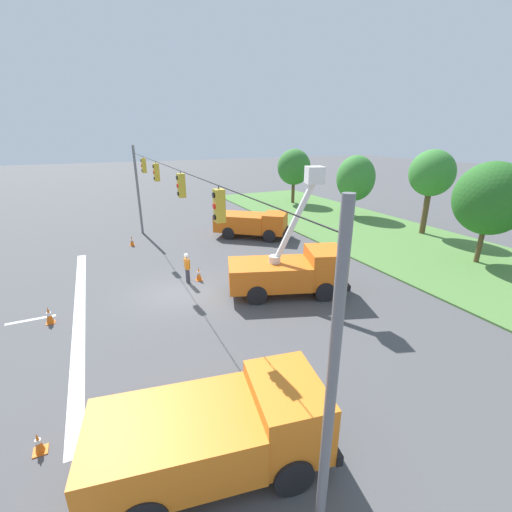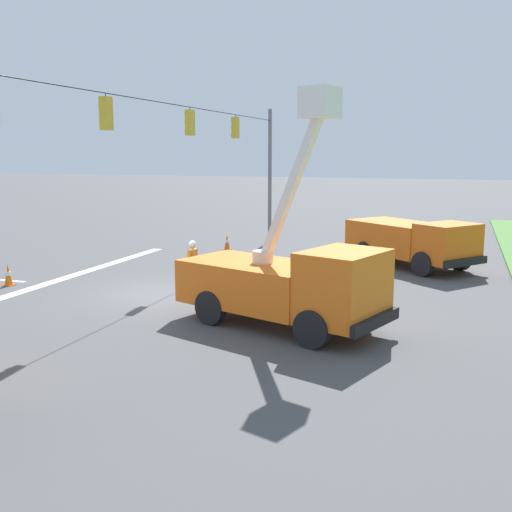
# 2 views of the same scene
# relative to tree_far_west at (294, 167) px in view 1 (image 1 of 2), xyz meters

# --- Properties ---
(ground_plane) EXTENTS (200.00, 200.00, 0.00)m
(ground_plane) POSITION_rel_tree_far_west_xyz_m (19.17, -18.62, -4.33)
(ground_plane) COLOR #4C4C4F
(grass_verge) EXTENTS (56.00, 12.00, 0.10)m
(grass_verge) POSITION_rel_tree_far_west_xyz_m (19.17, -0.62, -4.28)
(grass_verge) COLOR #517F3D
(grass_verge) RESTS_ON ground
(lane_markings) EXTENTS (17.60, 15.25, 0.01)m
(lane_markings) POSITION_rel_tree_far_west_xyz_m (19.17, -24.79, -4.32)
(lane_markings) COLOR silver
(lane_markings) RESTS_ON ground
(signal_gantry) EXTENTS (26.20, 0.33, 7.20)m
(signal_gantry) POSITION_rel_tree_far_west_xyz_m (19.13, -18.62, 0.25)
(signal_gantry) COLOR slate
(signal_gantry) RESTS_ON ground
(tree_far_west) EXTENTS (3.98, 3.88, 6.43)m
(tree_far_west) POSITION_rel_tree_far_west_xyz_m (0.00, 0.00, 0.00)
(tree_far_west) COLOR brown
(tree_far_west) RESTS_ON ground
(tree_west) EXTENTS (3.82, 3.77, 6.09)m
(tree_west) POSITION_rel_tree_far_west_xyz_m (8.65, 2.00, -0.48)
(tree_west) COLOR brown
(tree_west) RESTS_ON ground
(tree_centre) EXTENTS (3.67, 3.18, 6.91)m
(tree_centre) POSITION_rel_tree_far_west_xyz_m (16.58, 2.80, 0.70)
(tree_centre) COLOR brown
(tree_centre) RESTS_ON ground
(tree_east) EXTENTS (4.40, 3.89, 6.50)m
(tree_east) POSITION_rel_tree_far_west_xyz_m (23.03, 0.21, -0.09)
(tree_east) COLOR brown
(tree_east) RESTS_ON ground
(utility_truck_bucket_lift) EXTENTS (4.27, 6.53, 6.55)m
(utility_truck_bucket_lift) POSITION_rel_tree_far_west_xyz_m (21.73, -13.13, -2.96)
(utility_truck_bucket_lift) COLOR orange
(utility_truck_bucket_lift) RESTS_ON ground
(utility_truck_support_near) EXTENTS (5.58, 6.12, 2.08)m
(utility_truck_support_near) POSITION_rel_tree_far_west_xyz_m (11.19, -10.58, -3.15)
(utility_truck_support_near) COLOR orange
(utility_truck_support_near) RESTS_ON ground
(utility_truck_support_far) EXTENTS (3.38, 6.14, 2.16)m
(utility_truck_support_far) POSITION_rel_tree_far_west_xyz_m (29.72, -19.96, -3.16)
(utility_truck_support_far) COLOR orange
(utility_truck_support_far) RESTS_ON ground
(road_worker) EXTENTS (0.65, 0.26, 1.77)m
(road_worker) POSITION_rel_tree_far_west_xyz_m (18.11, -17.74, -3.33)
(road_worker) COLOR #383842
(road_worker) RESTS_ON ground
(traffic_cone_foreground_left) EXTENTS (0.36, 0.36, 0.81)m
(traffic_cone_foreground_left) POSITION_rel_tree_far_west_xyz_m (19.88, -24.46, -3.92)
(traffic_cone_foreground_left) COLOR orange
(traffic_cone_foreground_left) RESTS_ON ground
(traffic_cone_foreground_right) EXTENTS (0.36, 0.36, 0.80)m
(traffic_cone_foreground_right) POSITION_rel_tree_far_west_xyz_m (18.02, -17.08, -3.93)
(traffic_cone_foreground_right) COLOR orange
(traffic_cone_foreground_right) RESTS_ON ground
(traffic_cone_mid_left) EXTENTS (0.36, 0.36, 0.77)m
(traffic_cone_mid_left) POSITION_rel_tree_far_west_xyz_m (26.75, -22.21, -3.95)
(traffic_cone_mid_left) COLOR orange
(traffic_cone_mid_left) RESTS_ON ground
(traffic_cone_mid_right) EXTENTS (0.36, 0.36, 0.79)m
(traffic_cone_mid_right) POSITION_rel_tree_far_west_xyz_m (9.48, -19.83, -3.93)
(traffic_cone_mid_right) COLOR orange
(traffic_cone_mid_right) RESTS_ON ground
(traffic_cone_near_bucket) EXTENTS (0.36, 0.36, 0.61)m
(traffic_cone_near_bucket) POSITION_rel_tree_far_west_xyz_m (27.32, -24.12, -4.03)
(traffic_cone_near_bucket) COLOR orange
(traffic_cone_near_bucket) RESTS_ON ground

